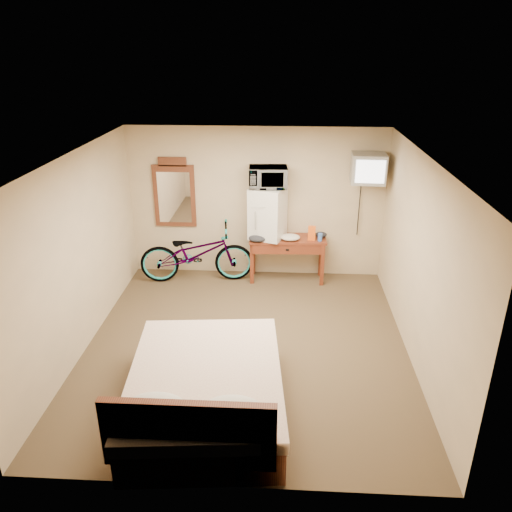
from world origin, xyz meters
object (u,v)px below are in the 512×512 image
blue_cup (320,237)px  wall_mirror (174,194)px  microwave (268,177)px  desk (287,246)px  bed (205,393)px  mini_fridge (268,213)px  crt_television (368,168)px  bicycle (197,253)px

blue_cup → wall_mirror: 2.50m
blue_cup → microwave: bearing=172.2°
desk → blue_cup: blue_cup is taller
bed → wall_mirror: bearing=105.7°
mini_fridge → wall_mirror: wall_mirror is taller
mini_fridge → crt_television: bearing=-1.0°
microwave → crt_television: 1.54m
desk → bicycle: (-1.50, -0.09, -0.13)m
mini_fridge → wall_mirror: 1.59m
crt_television → bed: bearing=-121.3°
microwave → bicycle: bearing=-176.8°
crt_television → bicycle: bearing=-177.7°
mini_fridge → microwave: microwave is taller
crt_television → wall_mirror: size_ratio=0.52×
crt_television → blue_cup: bearing=-172.6°
desk → bed: bed is taller
wall_mirror → bicycle: 1.05m
mini_fridge → bed: bearing=-98.8°
microwave → crt_television: size_ratio=0.98×
blue_cup → wall_mirror: wall_mirror is taller
wall_mirror → bed: size_ratio=0.52×
blue_cup → wall_mirror: size_ratio=0.11×
crt_television → bed: crt_television is taller
desk → bicycle: bearing=-176.5°
desk → microwave: bearing=172.2°
desk → wall_mirror: 2.06m
crt_television → bicycle: crt_television is taller
bed → blue_cup: bearing=67.3°
bed → mini_fridge: bearing=81.2°
microwave → wall_mirror: wall_mirror is taller
mini_fridge → microwave: (0.00, 0.00, 0.58)m
wall_mirror → bed: (1.02, -3.64, -1.11)m
blue_cup → bicycle: 2.04m
crt_television → bed: (-2.07, -3.39, -1.63)m
microwave → wall_mirror: size_ratio=0.51×
microwave → crt_television: crt_television is taller
microwave → bicycle: microwave is taller
desk → blue_cup: bearing=-7.7°
wall_mirror → bicycle: bearing=-42.9°
desk → mini_fridge: mini_fridge is taller
bicycle → bed: bearing=-176.0°
wall_mirror → bed: bearing=-74.3°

